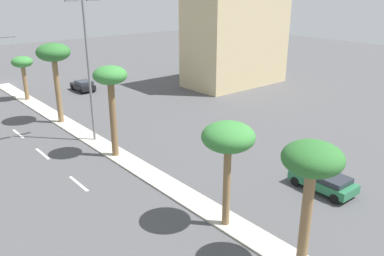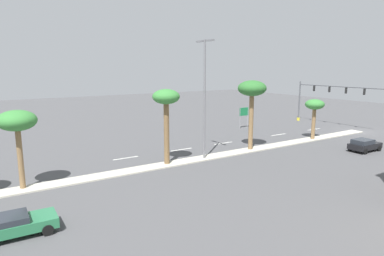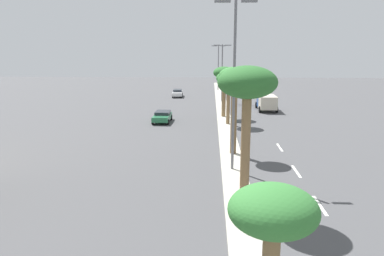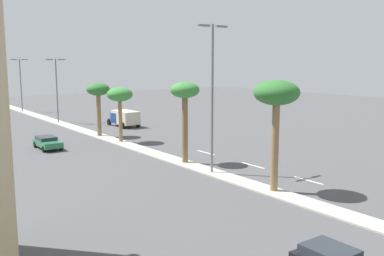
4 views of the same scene
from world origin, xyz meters
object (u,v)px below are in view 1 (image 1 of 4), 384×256
at_px(palm_tree_left, 22,64).
at_px(street_lamp_mid, 88,63).
at_px(palm_tree_inboard, 228,140).
at_px(sedan_green_front, 324,181).
at_px(sedan_black_rear, 83,85).
at_px(commercial_building, 236,37).
at_px(palm_tree_right, 312,165).
at_px(palm_tree_center, 111,82).
at_px(palm_tree_far, 54,56).

distance_m(palm_tree_left, street_lamp_mid, 17.55).
height_order(palm_tree_left, palm_tree_inboard, palm_tree_inboard).
bearing_deg(sedan_green_front, sedan_black_rear, -89.32).
bearing_deg(commercial_building, palm_tree_right, 49.12).
bearing_deg(street_lamp_mid, palm_tree_inboard, 88.62).
distance_m(palm_tree_left, palm_tree_center, 21.66).
bearing_deg(palm_tree_right, palm_tree_inboard, -85.79).
distance_m(palm_tree_center, sedan_green_front, 17.02).
bearing_deg(palm_tree_center, sedan_green_front, 119.07).
bearing_deg(palm_tree_inboard, palm_tree_center, -90.49).
relative_size(palm_tree_inboard, street_lamp_mid, 0.51).
xyz_separation_m(palm_tree_far, sedan_black_rear, (-7.41, -10.48, -6.01)).
distance_m(palm_tree_left, sedan_green_front, 36.65).
xyz_separation_m(palm_tree_left, palm_tree_far, (0.24, 10.70, 2.38)).
relative_size(palm_tree_center, palm_tree_right, 1.13).
relative_size(palm_tree_left, palm_tree_center, 0.71).
distance_m(palm_tree_inboard, sedan_green_front, 9.27).
distance_m(commercial_building, street_lamp_mid, 26.30).
bearing_deg(street_lamp_mid, palm_tree_right, 89.87).
distance_m(commercial_building, sedan_black_rear, 21.40).
xyz_separation_m(palm_tree_center, palm_tree_inboard, (0.11, 12.76, -0.87)).
bearing_deg(palm_tree_left, palm_tree_far, 88.69).
xyz_separation_m(palm_tree_center, sedan_green_front, (-7.83, 14.09, -5.46)).
xyz_separation_m(street_lamp_mid, sedan_black_rear, (-7.11, -17.13, -6.23)).
bearing_deg(sedan_green_front, palm_tree_far, -72.59).
xyz_separation_m(sedan_black_rear, sedan_green_front, (-0.42, 35.45, -0.05)).
bearing_deg(palm_tree_far, palm_tree_right, 90.51).
bearing_deg(palm_tree_center, palm_tree_inboard, 89.51).
relative_size(street_lamp_mid, sedan_black_rear, 3.08).
xyz_separation_m(commercial_building, palm_tree_right, (25.30, 29.23, -0.99)).
distance_m(palm_tree_center, palm_tree_right, 17.69).
height_order(palm_tree_center, street_lamp_mid, street_lamp_mid).
distance_m(palm_tree_right, street_lamp_mid, 21.95).
distance_m(palm_tree_center, sedan_black_rear, 23.25).
height_order(palm_tree_left, palm_tree_center, palm_tree_center).
height_order(palm_tree_far, palm_tree_center, palm_tree_far).
relative_size(commercial_building, sedan_black_rear, 3.64).
bearing_deg(palm_tree_inboard, palm_tree_left, -90.59).
bearing_deg(street_lamp_mid, sedan_green_front, 112.35).
relative_size(commercial_building, street_lamp_mid, 1.18).
height_order(palm_tree_far, palm_tree_inboard, palm_tree_far).
distance_m(palm_tree_far, sedan_black_rear, 14.17).
relative_size(commercial_building, palm_tree_right, 2.20).
xyz_separation_m(palm_tree_inboard, palm_tree_right, (-0.36, 4.91, 0.19)).
xyz_separation_m(palm_tree_inboard, street_lamp_mid, (-0.41, -16.99, 1.69)).
bearing_deg(sedan_green_front, commercial_building, -124.65).
relative_size(commercial_building, palm_tree_inboard, 2.30).
xyz_separation_m(palm_tree_center, sedan_black_rear, (-7.41, -21.36, -5.41)).
distance_m(palm_tree_left, palm_tree_far, 10.96).
bearing_deg(street_lamp_mid, sedan_black_rear, -112.53).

